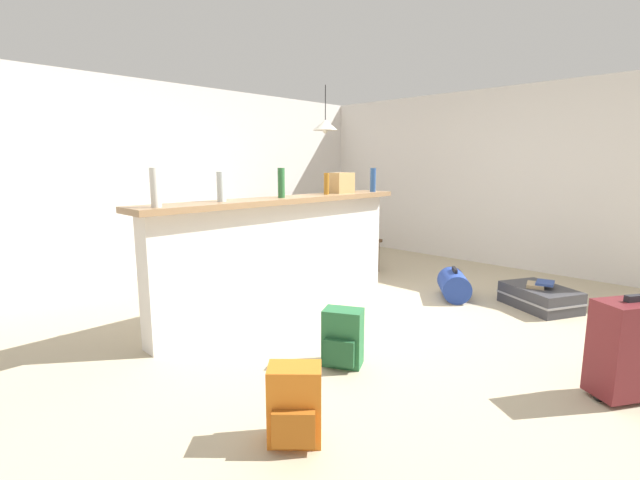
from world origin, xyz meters
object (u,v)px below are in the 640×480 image
(backpack_green, at_px, (343,339))
(book_stack, at_px, (540,284))
(bottle_white, at_px, (155,188))
(bottle_green, at_px, (281,183))
(suitcase_flat_charcoal, at_px, (540,297))
(dining_table, at_px, (330,221))
(pendant_lamp, at_px, (325,125))
(duffel_bag_blue, at_px, (454,285))
(dining_chair_far_side, at_px, (309,226))
(suitcase_upright_maroon, at_px, (630,348))
(dining_chair_near_partition, at_px, (357,234))
(bottle_clear, at_px, (221,187))
(bottle_amber, at_px, (326,184))
(grocery_bag, at_px, (341,183))
(bottle_blue, at_px, (373,180))
(backpack_orange, at_px, (295,406))

(backpack_green, xyz_separation_m, book_stack, (2.38, -0.56, 0.05))
(bottle_white, xyz_separation_m, bottle_green, (1.25, 0.04, -0.01))
(suitcase_flat_charcoal, bearing_deg, dining_table, 91.85)
(bottle_white, bearing_deg, pendant_lamp, 20.96)
(bottle_green, xyz_separation_m, duffel_bag_blue, (1.63, -0.96, -1.13))
(pendant_lamp, xyz_separation_m, suitcase_flat_charcoal, (0.19, -2.86, -1.86))
(bottle_green, bearing_deg, pendant_lamp, 32.30)
(duffel_bag_blue, bearing_deg, dining_chair_far_side, 83.21)
(dining_chair_far_side, height_order, suitcase_flat_charcoal, dining_chair_far_side)
(pendant_lamp, bearing_deg, book_stack, -86.48)
(dining_table, xyz_separation_m, suitcase_flat_charcoal, (0.09, -2.86, -0.54))
(dining_chair_far_side, xyz_separation_m, book_stack, (-0.00, -3.37, -0.27))
(suitcase_upright_maroon, xyz_separation_m, duffel_bag_blue, (1.18, 1.80, -0.18))
(dining_chair_near_partition, xyz_separation_m, book_stack, (0.08, -2.35, -0.27))
(bottle_green, bearing_deg, dining_chair_far_side, 40.14)
(bottle_white, height_order, pendant_lamp, pendant_lamp)
(bottle_clear, xyz_separation_m, duffel_bag_blue, (2.26, -1.01, -1.11))
(bottle_amber, xyz_separation_m, dining_table, (1.23, 1.10, -0.60))
(grocery_bag, xyz_separation_m, duffel_bag_blue, (0.70, -1.04, -1.10))
(bottle_blue, bearing_deg, bottle_white, 179.75)
(dining_chair_near_partition, xyz_separation_m, pendant_lamp, (-0.10, 0.50, 1.46))
(dining_chair_far_side, xyz_separation_m, backpack_green, (-2.38, -2.81, -0.31))
(bottle_amber, xyz_separation_m, bottle_blue, (0.71, -0.06, 0.02))
(bottle_amber, bearing_deg, backpack_orange, -140.09)
(grocery_bag, height_order, dining_chair_near_partition, grocery_bag)
(duffel_bag_blue, relative_size, backpack_orange, 1.34)
(duffel_bag_blue, distance_m, backpack_orange, 3.01)
(dining_chair_far_side, distance_m, book_stack, 3.38)
(book_stack, bearing_deg, dining_table, 91.59)
(backpack_green, bearing_deg, dining_table, 44.90)
(dining_table, bearing_deg, backpack_orange, -139.29)
(bottle_clear, bearing_deg, dining_chair_far_side, 31.72)
(bottle_amber, relative_size, duffel_bag_blue, 0.40)
(grocery_bag, distance_m, backpack_green, 2.13)
(backpack_orange, bearing_deg, pendant_lamp, 41.58)
(bottle_clear, height_order, dining_chair_far_side, bottle_clear)
(grocery_bag, bearing_deg, suitcase_upright_maroon, -99.51)
(grocery_bag, height_order, suitcase_upright_maroon, grocery_bag)
(bottle_amber, xyz_separation_m, suitcase_flat_charcoal, (1.32, -1.75, -1.14))
(dining_table, xyz_separation_m, dining_chair_far_side, (0.08, 0.52, -0.13))
(dining_chair_far_side, relative_size, backpack_green, 2.21)
(dining_table, bearing_deg, bottle_clear, -156.80)
(bottle_green, height_order, dining_table, bottle_green)
(bottle_blue, bearing_deg, dining_chair_far_side, 70.21)
(dining_chair_near_partition, xyz_separation_m, duffel_bag_blue, (-0.23, -1.57, -0.36))
(grocery_bag, distance_m, dining_chair_near_partition, 1.30)
(backpack_green, height_order, suitcase_upright_maroon, suitcase_upright_maroon)
(dining_chair_near_partition, xyz_separation_m, suitcase_upright_maroon, (-1.40, -3.37, -0.19))
(bottle_white, height_order, dining_chair_near_partition, bottle_white)
(bottle_blue, bearing_deg, bottle_amber, 175.03)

